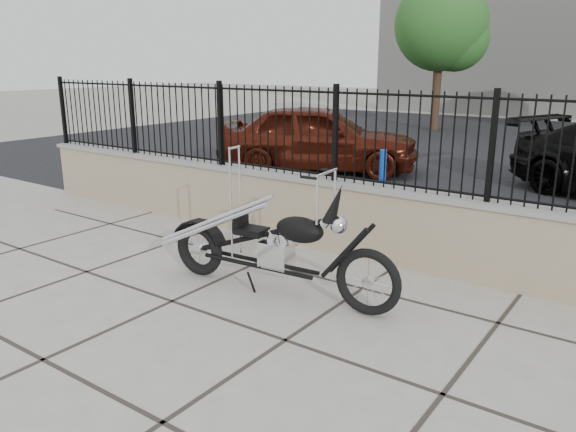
% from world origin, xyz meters
% --- Properties ---
extents(ground_plane, '(90.00, 90.00, 0.00)m').
position_xyz_m(ground_plane, '(0.00, 0.00, 0.00)').
color(ground_plane, '#99968E').
rests_on(ground_plane, ground).
extents(parking_lot, '(30.00, 30.00, 0.00)m').
position_xyz_m(parking_lot, '(0.00, 12.50, 0.00)').
color(parking_lot, black).
rests_on(parking_lot, ground).
extents(retaining_wall, '(14.00, 0.36, 0.96)m').
position_xyz_m(retaining_wall, '(0.00, 2.50, 0.48)').
color(retaining_wall, gray).
rests_on(retaining_wall, ground_plane).
extents(iron_fence, '(14.00, 0.08, 1.20)m').
position_xyz_m(iron_fence, '(0.00, 2.50, 1.56)').
color(iron_fence, black).
rests_on(iron_fence, retaining_wall).
extents(chopper_motorcycle, '(2.74, 0.69, 1.63)m').
position_xyz_m(chopper_motorcycle, '(-0.78, 0.83, 0.81)').
color(chopper_motorcycle, black).
rests_on(chopper_motorcycle, ground_plane).
extents(car_red, '(4.91, 3.51, 1.55)m').
position_xyz_m(car_red, '(-4.21, 7.15, 0.78)').
color(car_red, '#441309').
rests_on(car_red, parking_lot).
extents(bollard_a, '(0.12, 0.12, 1.01)m').
position_xyz_m(bollard_a, '(-1.52, 5.01, 0.50)').
color(bollard_a, '#0C49BD').
rests_on(bollard_a, ground_plane).
extents(tree_left, '(3.29, 3.29, 5.55)m').
position_xyz_m(tree_left, '(-5.05, 16.50, 3.89)').
color(tree_left, '#382619').
rests_on(tree_left, ground_plane).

